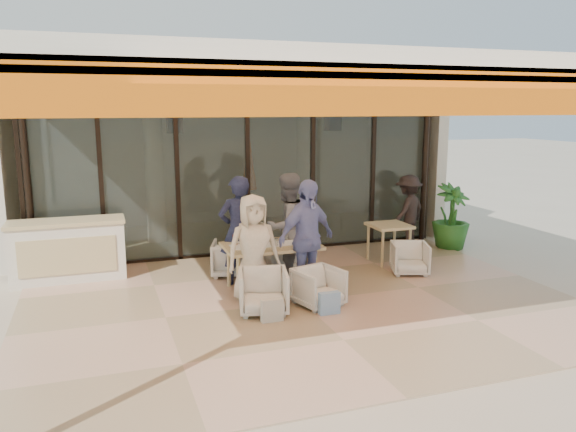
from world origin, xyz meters
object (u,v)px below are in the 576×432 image
Objects in this scene: diner_grey at (287,227)px; potted_palm at (451,216)px; diner_navy at (238,231)px; chair_far_right at (278,252)px; chair_near_right at (319,285)px; chair_near_left at (263,290)px; side_chair at (410,257)px; side_table at (389,230)px; chair_far_left at (232,257)px; host_counter at (68,250)px; diner_periwinkle at (307,239)px; dining_table at (271,248)px; standing_woman at (408,211)px; diner_cream at (253,249)px.

diner_grey is 3.97m from potted_palm.
diner_grey is (0.84, 0.00, 0.00)m from diner_navy.
potted_palm is (3.86, 0.40, 0.32)m from chair_far_right.
diner_navy is (-0.84, 1.40, 0.58)m from chair_near_right.
chair_near_left is 0.38× the size of diner_grey.
diner_grey is at bearing -171.26° from side_chair.
diner_navy reaches higher than side_table.
chair_far_left is 1.13m from diner_grey.
host_counter is at bearing 149.51° from chair_near_left.
chair_far_right is at bearing 79.17° from chair_near_left.
diner_grey is at bearing 68.00° from diner_periwinkle.
dining_table is at bearing 97.81° from chair_near_right.
potted_palm is (1.76, 1.34, 0.36)m from side_chair.
host_counter is at bearing 178.38° from potted_palm.
standing_woman is at bearing -177.01° from chair_far_right.
diner_cream is 2.19× the size of side_table.
side_table is (2.95, 1.71, 0.29)m from chair_near_left.
diner_cream is at bearing 27.07° from diner_grey.
chair_far_left is at bearing -17.00° from standing_woman.
chair_far_left is at bearing 88.17° from diner_cream.
standing_woman reaches higher than host_counter.
host_counter is at bearing 128.04° from diner_periwinkle.
diner_periwinkle is (0.84, 0.00, 0.09)m from diner_cream.
diner_periwinkle is at bearing 128.19° from diner_navy.
diner_periwinkle reaches higher than dining_table.
side_table is at bearing 22.92° from chair_near_right.
diner_periwinkle is at bearing -29.96° from host_counter.
chair_near_left is (2.64, -2.51, -0.18)m from host_counter.
diner_periwinkle is at bearing 70.09° from diner_grey.
standing_woman reaches higher than chair_near_left.
diner_grey reaches higher than side_table.
chair_near_right is 2.31m from side_chair.
diner_periwinkle is (-0.00, 0.50, 0.59)m from chair_near_right.
chair_near_right is 0.35× the size of diner_periwinkle.
side_table is at bearing -165.72° from chair_far_left.
diner_navy is 1.19× the size of standing_woman.
chair_far_right is 0.39× the size of diner_navy.
chair_far_right is (3.48, -0.61, -0.18)m from host_counter.
side_table reaches higher than chair_near_left.
side_chair is at bearing -90.00° from side_table.
diner_cream reaches higher than chair_near_right.
diner_grey is 1.35× the size of potted_palm.
chair_near_right is at bearing 116.13° from diner_navy.
host_counter is 1.38× the size of potted_palm.
chair_near_left is 3.10m from side_chair.
side_chair is (2.95, 0.46, -0.50)m from diner_cream.
side_chair is at bearing 8.36° from chair_near_right.
chair_near_left is 1.10× the size of chair_near_right.
host_counter is at bearing -174.96° from side_chair.
diner_cream is at bearing -132.26° from dining_table.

